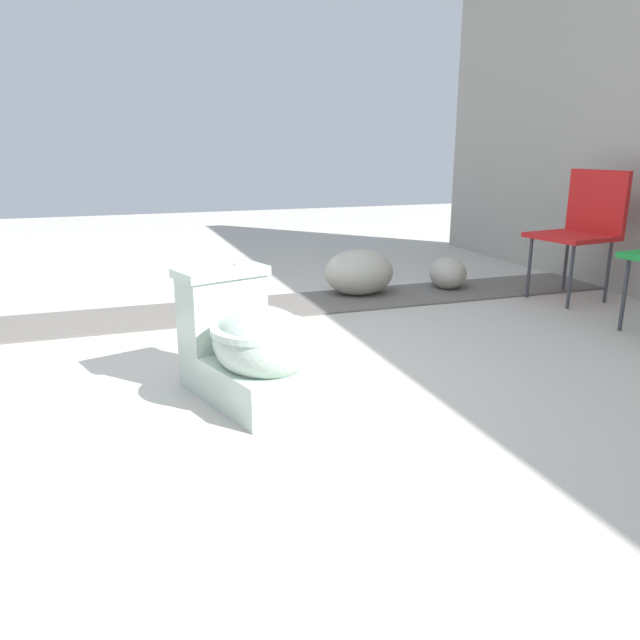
# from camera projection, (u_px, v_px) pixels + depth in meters

# --- Properties ---
(ground_plane) EXTENTS (14.00, 14.00, 0.00)m
(ground_plane) POSITION_uv_depth(u_px,v_px,m) (203.00, 382.00, 2.71)
(ground_plane) COLOR #B7B2A8
(gravel_strip) EXTENTS (0.56, 8.00, 0.01)m
(gravel_strip) POSITION_uv_depth(u_px,v_px,m) (255.00, 308.00, 3.90)
(gravel_strip) COLOR #605B56
(gravel_strip) RESTS_ON ground
(toilet) EXTENTS (0.71, 0.55, 0.52)m
(toilet) POSITION_uv_depth(u_px,v_px,m) (249.00, 346.00, 2.48)
(toilet) COLOR #B2C6B7
(toilet) RESTS_ON ground
(folding_chair_left) EXTENTS (0.50, 0.50, 0.83)m
(folding_chair_left) POSITION_uv_depth(u_px,v_px,m) (584.00, 221.00, 4.03)
(folding_chair_left) COLOR red
(folding_chair_left) RESTS_ON ground
(boulder_near) EXTENTS (0.41, 0.48, 0.31)m
(boulder_near) POSITION_uv_depth(u_px,v_px,m) (359.00, 272.00, 4.23)
(boulder_near) COLOR #ADA899
(boulder_near) RESTS_ON ground
(boulder_far) EXTENTS (0.42, 0.37, 0.22)m
(boulder_far) POSITION_uv_depth(u_px,v_px,m) (448.00, 273.00, 4.42)
(boulder_far) COLOR #ADA899
(boulder_far) RESTS_ON ground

